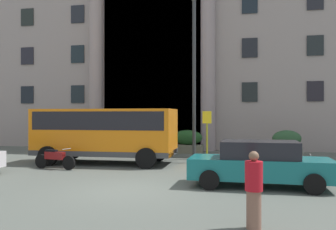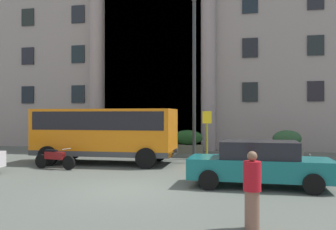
# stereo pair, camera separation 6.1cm
# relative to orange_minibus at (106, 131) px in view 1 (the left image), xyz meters

# --- Properties ---
(ground_plane) EXTENTS (80.00, 64.00, 0.12)m
(ground_plane) POSITION_rel_orange_minibus_xyz_m (2.91, -5.50, -1.63)
(ground_plane) COLOR #545A52
(office_building_facade) EXTENTS (39.80, 9.73, 17.26)m
(office_building_facade) POSITION_rel_orange_minibus_xyz_m (2.90, 11.97, 7.06)
(office_building_facade) COLOR gray
(office_building_facade) RESTS_ON ground_plane
(orange_minibus) EXTENTS (6.62, 2.86, 2.60)m
(orange_minibus) POSITION_rel_orange_minibus_xyz_m (0.00, 0.00, 0.00)
(orange_minibus) COLOR orange
(orange_minibus) RESTS_ON ground_plane
(bus_stop_sign) EXTENTS (0.44, 0.08, 2.51)m
(bus_stop_sign) POSITION_rel_orange_minibus_xyz_m (4.70, 1.41, -0.01)
(bus_stop_sign) COLOR #949818
(bus_stop_sign) RESTS_ON ground_plane
(hedge_planter_entrance_left) EXTENTS (1.65, 0.74, 1.46)m
(hedge_planter_entrance_left) POSITION_rel_orange_minibus_xyz_m (8.88, 4.99, -0.86)
(hedge_planter_entrance_left) COLOR gray
(hedge_planter_entrance_left) RESTS_ON ground_plane
(hedge_planter_entrance_right) EXTENTS (1.59, 0.93, 1.57)m
(hedge_planter_entrance_right) POSITION_rel_orange_minibus_xyz_m (-0.82, 5.02, -0.81)
(hedge_planter_entrance_right) COLOR gray
(hedge_planter_entrance_right) RESTS_ON ground_plane
(hedge_planter_east) EXTENTS (1.88, 0.82, 1.39)m
(hedge_planter_east) POSITION_rel_orange_minibus_xyz_m (3.16, 5.35, -0.89)
(hedge_planter_east) COLOR #6C6C58
(hedge_planter_east) RESTS_ON ground_plane
(hedge_planter_far_west) EXTENTS (1.99, 0.75, 1.33)m
(hedge_planter_far_west) POSITION_rel_orange_minibus_xyz_m (-4.27, 5.38, -0.93)
(hedge_planter_far_west) COLOR slate
(hedge_planter_far_west) RESTS_ON ground_plane
(parked_estate_mid) EXTENTS (4.51, 2.00, 1.48)m
(parked_estate_mid) POSITION_rel_orange_minibus_xyz_m (6.92, -4.24, -0.81)
(parked_estate_mid) COLOR #176B6D
(parked_estate_mid) RESTS_ON ground_plane
(motorcycle_near_kerb) EXTENTS (2.03, 0.55, 0.89)m
(motorcycle_near_kerb) POSITION_rel_orange_minibus_xyz_m (8.15, -2.42, -1.11)
(motorcycle_near_kerb) COLOR black
(motorcycle_near_kerb) RESTS_ON ground_plane
(scooter_by_planter) EXTENTS (2.03, 0.61, 0.89)m
(scooter_by_planter) POSITION_rel_orange_minibus_xyz_m (-1.53, -2.09, -1.11)
(scooter_by_planter) COLOR black
(scooter_by_planter) RESTS_ON ground_plane
(pedestrian_child_trailing) EXTENTS (0.36, 0.36, 1.58)m
(pedestrian_child_trailing) POSITION_rel_orange_minibus_xyz_m (6.59, -8.67, -0.77)
(pedestrian_child_trailing) COLOR #835B4B
(pedestrian_child_trailing) RESTS_ON ground_plane
(lamppost_plaza_centre) EXTENTS (0.40, 0.40, 8.69)m
(lamppost_plaza_centre) POSITION_rel_orange_minibus_xyz_m (3.94, 2.42, 3.42)
(lamppost_plaza_centre) COLOR #313538
(lamppost_plaza_centre) RESTS_ON ground_plane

